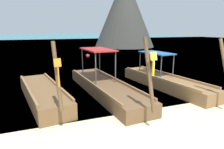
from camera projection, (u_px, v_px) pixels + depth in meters
The scene contains 7 objects.
ground at pixel (174, 148), 5.08m from camera, with size 120.00×120.00×0.00m, color beige.
sea_water at pixel (45, 39), 61.79m from camera, with size 120.00×120.00×0.00m, color #147A89.
longtail_boat_orange_ribbon at pixel (43, 94), 8.38m from camera, with size 1.97×5.48×2.63m.
longtail_boat_yellow_ribbon at pixel (105, 86), 9.36m from camera, with size 1.85×7.21×2.75m.
longtail_boat_violet_ribbon at pixel (164, 81), 10.26m from camera, with size 1.81×6.49×2.65m.
karst_rock at pixel (126, 13), 33.49m from camera, with size 11.08×10.09×11.87m.
mooring_buoy_near at pixel (88, 56), 20.94m from camera, with size 0.41×0.41×0.41m.
Camera 1 is at (-3.11, -3.66, 2.97)m, focal length 31.90 mm.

